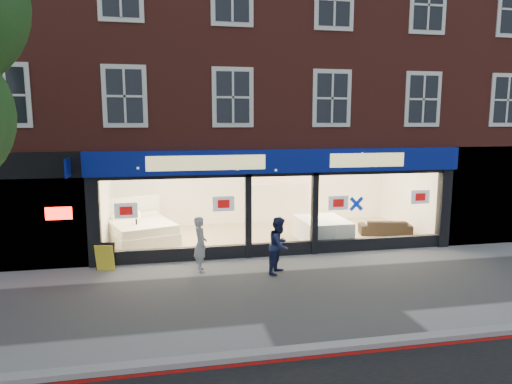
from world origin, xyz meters
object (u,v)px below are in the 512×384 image
object	(u,v)px
display_bed	(141,230)
mattress_stack	(322,230)
a_board	(105,257)
pedestrian_blue	(279,245)
pedestrian_grey	(200,244)
sofa	(385,227)

from	to	relation	value
display_bed	mattress_stack	xyz separation A→B (m)	(6.04, -1.18, -0.00)
mattress_stack	a_board	bearing A→B (deg)	-167.40
display_bed	pedestrian_blue	distance (m)	5.45
mattress_stack	pedestrian_grey	xyz separation A→B (m)	(-4.27, -2.11, 0.29)
pedestrian_grey	display_bed	bearing A→B (deg)	22.07
pedestrian_grey	pedestrian_blue	xyz separation A→B (m)	(2.10, -0.54, 0.01)
display_bed	pedestrian_grey	bearing A→B (deg)	-80.77
mattress_stack	sofa	xyz separation A→B (m)	(2.52, 0.43, -0.11)
sofa	mattress_stack	bearing A→B (deg)	22.62
mattress_stack	pedestrian_blue	world-z (taller)	pedestrian_blue
display_bed	mattress_stack	distance (m)	6.15
a_board	pedestrian_blue	xyz separation A→B (m)	(4.70, -1.11, 0.39)
a_board	pedestrian_grey	distance (m)	2.69
sofa	pedestrian_blue	size ratio (longest dim) A/B	1.16
sofa	a_board	xyz separation A→B (m)	(-9.39, -1.97, 0.02)
mattress_stack	pedestrian_blue	size ratio (longest dim) A/B	1.25
a_board	pedestrian_grey	bearing A→B (deg)	-2.86
pedestrian_blue	a_board	bearing A→B (deg)	112.27
a_board	pedestrian_blue	size ratio (longest dim) A/B	0.50
sofa	pedestrian_grey	bearing A→B (deg)	33.38
pedestrian_grey	pedestrian_blue	size ratio (longest dim) A/B	0.99
mattress_stack	a_board	xyz separation A→B (m)	(-6.87, -1.54, -0.09)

